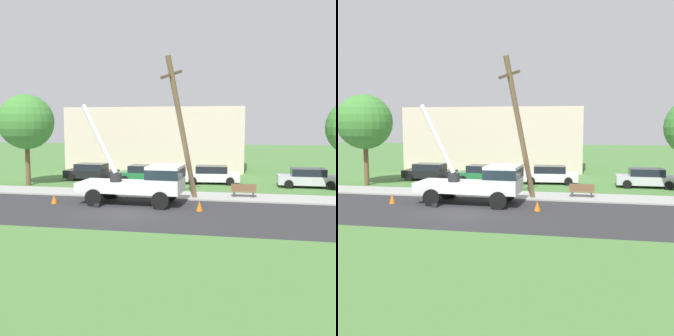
{
  "view_description": "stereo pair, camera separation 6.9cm",
  "coord_description": "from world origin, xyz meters",
  "views": [
    {
      "loc": [
        6.24,
        -20.27,
        4.76
      ],
      "look_at": [
        1.89,
        2.54,
        2.15
      ],
      "focal_mm": 42.32,
      "sensor_mm": 36.0,
      "label": 1
    },
    {
      "loc": [
        6.31,
        -20.26,
        4.76
      ],
      "look_at": [
        1.89,
        2.54,
        2.15
      ],
      "focal_mm": 42.32,
      "sensor_mm": 36.0,
      "label": 2
    }
  ],
  "objects": [
    {
      "name": "ground_plane",
      "position": [
        0.0,
        12.0,
        0.0
      ],
      "size": [
        120.0,
        120.0,
        0.0
      ],
      "primitive_type": "plane",
      "color": "#477538"
    },
    {
      "name": "road_asphalt",
      "position": [
        0.0,
        0.0,
        0.0
      ],
      "size": [
        80.0,
        7.61,
        0.01
      ],
      "primitive_type": "cube",
      "color": "#2B2B2D",
      "rests_on": "ground"
    },
    {
      "name": "sidewalk_strip",
      "position": [
        0.0,
        5.18,
        0.05
      ],
      "size": [
        80.0,
        2.75,
        0.1
      ],
      "primitive_type": "cube",
      "color": "#9E9E99",
      "rests_on": "ground"
    },
    {
      "name": "utility_truck",
      "position": [
        0.54,
        2.19,
        1.41
      ],
      "size": [
        6.76,
        3.21,
        5.98
      ],
      "color": "silver",
      "rests_on": "ground"
    },
    {
      "name": "leaning_utility_pole",
      "position": [
        2.59,
        3.31,
        4.46
      ],
      "size": [
        1.91,
        3.01,
        8.7
      ],
      "color": "brown",
      "rests_on": "ground"
    },
    {
      "name": "traffic_cone_ahead",
      "position": [
        3.94,
        0.96,
        0.28
      ],
      "size": [
        0.36,
        0.36,
        0.56
      ],
      "primitive_type": "cone",
      "color": "orange",
      "rests_on": "ground"
    },
    {
      "name": "traffic_cone_behind",
      "position": [
        -4.85,
        1.38,
        0.28
      ],
      "size": [
        0.36,
        0.36,
        0.56
      ],
      "primitive_type": "cone",
      "color": "orange",
      "rests_on": "ground"
    },
    {
      "name": "parked_sedan_black",
      "position": [
        -6.32,
        11.05,
        0.71
      ],
      "size": [
        4.47,
        2.14,
        1.42
      ],
      "color": "black",
      "rests_on": "ground"
    },
    {
      "name": "parked_sedan_green",
      "position": [
        -1.5,
        10.53,
        0.71
      ],
      "size": [
        4.52,
        2.23,
        1.42
      ],
      "color": "#1E6638",
      "rests_on": "ground"
    },
    {
      "name": "parked_sedan_white",
      "position": [
        3.77,
        11.14,
        0.71
      ],
      "size": [
        4.53,
        2.24,
        1.42
      ],
      "color": "silver",
      "rests_on": "ground"
    },
    {
      "name": "parked_sedan_silver",
      "position": [
        11.05,
        10.62,
        0.71
      ],
      "size": [
        4.42,
        2.05,
        1.42
      ],
      "color": "#B7B7BF",
      "rests_on": "ground"
    },
    {
      "name": "park_bench",
      "position": [
        6.32,
        5.24,
        0.46
      ],
      "size": [
        1.6,
        0.45,
        0.9
      ],
      "color": "brown",
      "rests_on": "ground"
    },
    {
      "name": "roadside_tree_far",
      "position": [
        -10.11,
        7.56,
        4.88
      ],
      "size": [
        4.18,
        4.18,
        6.99
      ],
      "color": "brown",
      "rests_on": "ground"
    },
    {
      "name": "lowrise_building_backdrop",
      "position": [
        -2.66,
        20.3,
        3.2
      ],
      "size": [
        18.0,
        6.0,
        6.4
      ],
      "primitive_type": "cube",
      "color": "beige",
      "rests_on": "ground"
    }
  ]
}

